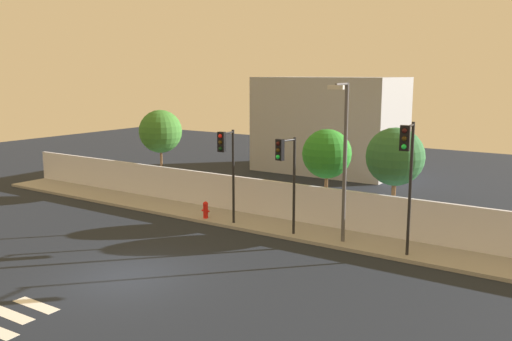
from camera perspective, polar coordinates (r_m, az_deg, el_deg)
The scene contains 13 objects.
ground_plane at distance 20.43m, azimuth -13.34°, elevation -10.68°, with size 80.00×80.00×0.00m, color black.
sidewalk at distance 26.33m, azimuth -0.10°, elevation -5.50°, with size 36.00×2.40×0.15m, color gray.
perimeter_wall at distance 27.14m, azimuth 1.43°, elevation -2.91°, with size 36.00×0.18×1.80m, color silver.
crosswalk_marking at distance 17.92m, azimuth -24.29°, elevation -14.34°, with size 3.47×3.03×0.01m.
traffic_light_left at distance 20.85m, azimuth 15.42°, elevation 0.84°, with size 0.47×1.81×5.19m.
traffic_light_center at distance 25.07m, azimuth -3.04°, elevation 1.42°, with size 0.37×1.30×4.42m.
traffic_light_right at distance 23.40m, azimuth 3.13°, elevation 0.57°, with size 0.41×1.21×4.28m.
street_lamp_curbside at distance 22.61m, azimuth 9.06°, elevation 2.09°, with size 0.66×1.80×6.61m.
fire_hydrant at distance 26.99m, azimuth -5.24°, elevation -4.01°, with size 0.44×0.26×0.83m.
roadside_tree_leftmost at distance 32.93m, azimuth -9.86°, elevation 4.00°, with size 2.53×2.53×5.02m.
roadside_tree_midleft at distance 26.67m, azimuth 7.35°, elevation 1.71°, with size 2.38×2.38×4.51m.
roadside_tree_midright at distance 25.34m, azimuth 14.21°, elevation 1.37°, with size 2.62×2.62×4.77m.
low_building_distant at distance 40.67m, azimuth 7.65°, elevation 4.73°, with size 10.11×6.00×6.85m, color #959595.
Camera 1 is at (14.23, -12.80, 7.14)m, focal length 38.64 mm.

